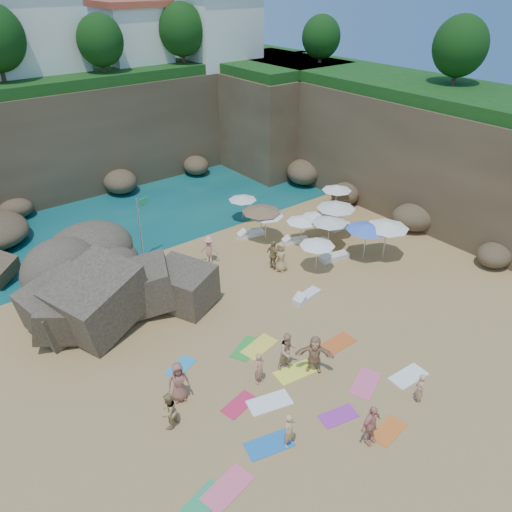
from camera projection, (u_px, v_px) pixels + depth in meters
ground at (262, 326)px, 25.17m from camera, size 120.00×120.00×0.00m
seawater at (57, 166)px, 45.61m from camera, size 120.00×120.00×0.00m
cliff_back at (92, 131)px, 41.27m from camera, size 44.00×8.00×8.00m
cliff_right at (388, 141)px, 38.78m from camera, size 8.00×30.00×8.00m
cliff_corner at (270, 115)px, 45.89m from camera, size 10.00×12.00×8.00m
clifftop_buildings at (85, 34)px, 38.71m from camera, size 28.48×9.48×7.00m
clifftop_trees at (143, 40)px, 35.40m from camera, size 35.60×23.82×4.40m
rock_outcrop at (120, 293)px, 27.71m from camera, size 10.98×9.58×3.68m
flag_pole at (141, 220)px, 29.82m from camera, size 0.78×0.25×4.04m
parasol_0 at (266, 213)px, 32.05m from camera, size 2.32×2.32×2.19m
parasol_1 at (243, 198)px, 34.93m from camera, size 1.98×1.98×1.87m
parasol_2 at (337, 188)px, 36.07m from camera, size 2.16×2.16×2.04m
parasol_3 at (330, 220)px, 31.22m from camera, size 2.29×2.29×2.16m
parasol_4 at (364, 176)px, 38.33m from camera, size 2.12×2.12×2.01m
parasol_5 at (316, 215)px, 32.44m from camera, size 1.99×1.99×1.88m
parasol_6 at (261, 209)px, 32.11m from camera, size 2.54×2.54×2.40m
parasol_7 at (317, 243)px, 28.94m from camera, size 2.09×2.09×1.98m
parasol_8 at (302, 220)px, 31.88m from camera, size 1.99×1.99×1.88m
parasol_9 at (336, 206)px, 32.55m from camera, size 2.56×2.56×2.42m
parasol_10 at (367, 227)px, 29.92m from camera, size 2.53×2.53×2.39m
parasol_11 at (387, 225)px, 29.97m from camera, size 2.63×2.63×2.49m
lounger_0 at (251, 234)px, 33.57m from camera, size 1.92×0.98×0.29m
lounger_1 at (319, 243)px, 32.47m from camera, size 1.66×0.87×0.25m
lounger_2 at (340, 227)px, 34.52m from camera, size 1.72×0.69×0.26m
lounger_3 at (334, 257)px, 30.89m from camera, size 1.99×0.96×0.30m
lounger_4 at (295, 241)px, 32.78m from camera, size 1.84×1.16×0.27m
lounger_5 at (307, 296)px, 27.18m from camera, size 1.88×0.87×0.28m
towel_0 at (269, 445)px, 18.86m from camera, size 1.96×1.31×0.03m
towel_1 at (227, 488)px, 17.28m from camera, size 2.02×1.30×0.03m
towel_2 at (389, 431)px, 19.44m from camera, size 1.65×0.97×0.03m
towel_3 at (203, 502)px, 16.83m from camera, size 1.79×1.19×0.03m
towel_4 at (295, 372)px, 22.26m from camera, size 1.95×1.18×0.03m
towel_5 at (270, 402)px, 20.69m from camera, size 2.00×1.35×0.03m
towel_6 at (339, 416)px, 20.07m from camera, size 1.68×1.09×0.03m
towel_7 at (239, 405)px, 20.60m from camera, size 1.67×1.08×0.03m
towel_8 at (181, 367)px, 22.55m from camera, size 1.62×1.22×0.03m
towel_9 at (365, 383)px, 21.65m from camera, size 2.04×1.56×0.03m
towel_10 at (337, 343)px, 23.95m from camera, size 1.80×0.90×0.03m
towel_11 at (246, 348)px, 23.64m from camera, size 1.95×1.53×0.03m
towel_12 at (259, 347)px, 23.76m from camera, size 1.98×1.29×0.03m
towel_13 at (408, 376)px, 22.04m from camera, size 1.79×0.97×0.03m
person_stand_0 at (290, 431)px, 18.50m from camera, size 0.62×0.47×1.53m
person_stand_1 at (168, 411)px, 19.24m from camera, size 1.00×0.93×1.65m
person_stand_2 at (209, 249)px, 30.26m from camera, size 1.10×1.13×1.73m
person_stand_3 at (273, 255)px, 29.49m from camera, size 0.47×1.10×1.87m
person_stand_4 at (281, 257)px, 29.34m from camera, size 0.86×1.04×1.87m
person_stand_5 at (35, 309)px, 25.03m from camera, size 1.57×0.86×1.63m
person_stand_6 at (419, 389)px, 20.38m from camera, size 0.60×0.64×1.46m
person_lie_1 at (369, 438)px, 18.88m from camera, size 1.09×1.81×0.44m
person_lie_2 at (180, 395)px, 20.77m from camera, size 1.44×2.05×0.50m
person_lie_3 at (314, 366)px, 22.26m from camera, size 2.51×2.51×0.49m
person_lie_4 at (259, 379)px, 21.65m from camera, size 0.91×1.61×0.36m
person_lie_5 at (287, 362)px, 22.36m from camera, size 1.25×2.00×0.70m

